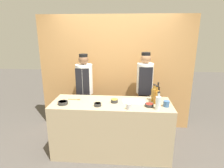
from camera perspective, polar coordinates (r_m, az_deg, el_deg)
ground_plane at (r=3.56m, az=-0.18°, el=-19.89°), size 14.00×14.00×0.00m
cabinet_wall at (r=4.05m, az=1.05°, el=3.36°), size 3.23×0.18×2.40m
counter at (r=3.31m, az=-0.19°, el=-13.27°), size 1.97×0.68×0.94m
sauce_bowl_white at (r=2.96m, az=-4.38°, el=-6.20°), size 0.12×0.12×0.05m
sauce_bowl_yellow at (r=3.09m, az=0.73°, el=-5.11°), size 0.12×0.12×0.06m
sauce_bowl_red at (r=2.99m, az=11.27°, el=-6.28°), size 0.14×0.14×0.05m
sauce_bowl_orange at (r=3.12m, az=-14.73°, el=-5.51°), size 0.16×0.16×0.05m
cutting_board at (r=3.15m, az=6.67°, el=-5.27°), size 0.37×0.18×0.02m
bottle_soy at (r=3.34m, az=13.76°, el=-2.46°), size 0.06×0.06×0.29m
bottle_vinegar at (r=3.21m, az=12.65°, el=-3.13°), size 0.09×0.09×0.29m
bottle_amber at (r=3.10m, az=13.34°, el=-3.76°), size 0.09×0.09×0.31m
bottle_clear at (r=2.88m, az=13.88°, el=-5.53°), size 0.08×0.08×0.28m
cup_blue at (r=3.05m, az=16.23°, el=-5.81°), size 0.09×0.09×0.09m
cup_steel at (r=2.85m, az=5.13°, el=-6.81°), size 0.08×0.08×0.09m
wooden_spoon at (r=3.28m, az=-11.01°, el=-4.57°), size 0.22×0.04×0.02m
chef_left at (r=3.81m, az=-8.30°, el=-2.27°), size 0.33×0.33×1.66m
chef_right at (r=3.73m, az=9.77°, el=-2.25°), size 0.31×0.31×1.70m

